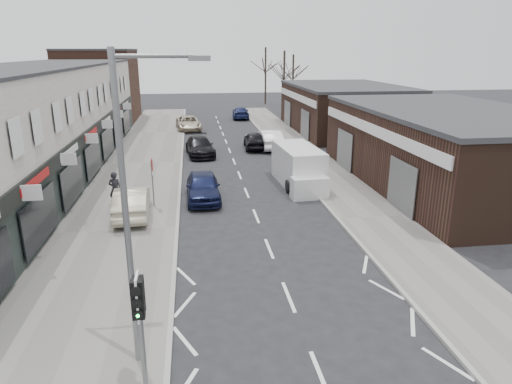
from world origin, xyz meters
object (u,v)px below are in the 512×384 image
object	(u,v)px
street_lamp	(132,200)
parked_car_right_c	(241,113)
traffic_light	(139,307)
parked_car_left_b	(200,146)
parked_car_left_c	(188,123)
sedan_on_pavement	(132,202)
parked_car_right_a	(269,139)
parked_car_left_a	(203,186)
white_van	(299,167)
pedestrian	(115,190)
warning_sign	(152,168)
parked_car_right_b	(255,140)

from	to	relation	value
street_lamp	parked_car_right_c	size ratio (longest dim) A/B	1.65
traffic_light	parked_car_left_b	distance (m)	26.64
traffic_light	parked_car_right_c	bearing A→B (deg)	81.03
parked_car_left_b	parked_car_left_c	bearing A→B (deg)	88.64
sedan_on_pavement	parked_car_right_a	bearing A→B (deg)	-123.98
parked_car_left_a	parked_car_right_a	bearing A→B (deg)	64.90
white_van	parked_car_left_a	bearing A→B (deg)	-163.15
sedan_on_pavement	parked_car_left_b	xyz separation A→B (m)	(3.65, 13.90, -0.14)
street_lamp	parked_car_left_a	size ratio (longest dim) A/B	1.76
parked_car_left_c	street_lamp	bearing A→B (deg)	-97.19
sedan_on_pavement	pedestrian	world-z (taller)	pedestrian
white_van	parked_car_left_b	world-z (taller)	white_van
parked_car_left_c	parked_car_right_a	size ratio (longest dim) A/B	1.06
white_van	parked_car_right_a	bearing A→B (deg)	86.44
street_lamp	traffic_light	bearing A→B (deg)	-84.12
street_lamp	parked_car_left_b	size ratio (longest dim) A/B	1.61
street_lamp	warning_sign	xyz separation A→B (m)	(-0.63, 12.80, -2.42)
parked_car_left_a	parked_car_left_c	size ratio (longest dim) A/B	0.89
sedan_on_pavement	parked_car_left_a	xyz separation A→B (m)	(3.56, 2.45, -0.09)
traffic_light	parked_car_left_c	distance (m)	38.97
parked_car_left_b	parked_car_right_a	size ratio (longest dim) A/B	1.02
pedestrian	parked_car_left_a	bearing A→B (deg)	-151.33
traffic_light	sedan_on_pavement	bearing A→B (deg)	97.81
parked_car_left_b	parked_car_left_a	bearing A→B (deg)	-96.07
street_lamp	warning_sign	distance (m)	13.04
warning_sign	white_van	xyz separation A→B (m)	(8.56, 3.24, -1.08)
street_lamp	parked_car_left_b	xyz separation A→B (m)	(2.05, 25.30, -3.90)
parked_car_left_b	parked_car_right_a	bearing A→B (deg)	11.57
warning_sign	sedan_on_pavement	distance (m)	2.17
traffic_light	parked_car_left_a	distance (m)	15.26
traffic_light	white_van	bearing A→B (deg)	65.68
pedestrian	parked_car_right_c	size ratio (longest dim) A/B	0.40
street_lamp	parked_car_left_c	xyz separation A→B (m)	(1.13, 37.71, -3.91)
white_van	parked_car_left_b	distance (m)	10.97
parked_car_right_b	parked_car_right_c	distance (m)	18.20
traffic_light	parked_car_left_b	world-z (taller)	traffic_light
white_van	parked_car_right_a	world-z (taller)	white_van
street_lamp	warning_sign	size ratio (longest dim) A/B	2.96
parked_car_right_b	sedan_on_pavement	bearing A→B (deg)	65.13
parked_car_left_b	parked_car_right_b	size ratio (longest dim) A/B	1.15
warning_sign	parked_car_right_c	bearing A→B (deg)	76.02
sedan_on_pavement	parked_car_right_c	size ratio (longest dim) A/B	0.93
parked_car_left_b	parked_car_right_c	world-z (taller)	parked_car_left_b
parked_car_left_b	parked_car_left_c	world-z (taller)	parked_car_left_b
pedestrian	street_lamp	bearing A→B (deg)	117.83
parked_car_left_c	parked_car_right_b	world-z (taller)	parked_car_right_b
street_lamp	white_van	bearing A→B (deg)	63.71
pedestrian	parked_car_right_a	world-z (taller)	pedestrian
pedestrian	parked_car_left_c	world-z (taller)	pedestrian
pedestrian	warning_sign	bearing A→B (deg)	-164.92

